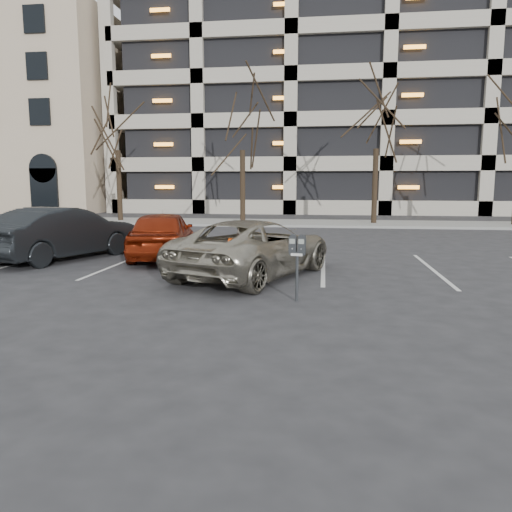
% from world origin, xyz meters
% --- Properties ---
extents(ground, '(140.00, 140.00, 0.00)m').
position_xyz_m(ground, '(0.00, 0.00, 0.00)').
color(ground, '#28282B').
rests_on(ground, ground).
extents(sidewalk, '(80.00, 4.00, 0.12)m').
position_xyz_m(sidewalk, '(0.00, 16.00, 0.06)').
color(sidewalk, gray).
rests_on(sidewalk, ground).
extents(stall_lines, '(16.90, 5.20, 0.00)m').
position_xyz_m(stall_lines, '(-1.40, 2.30, 0.01)').
color(stall_lines, silver).
rests_on(stall_lines, ground).
extents(parking_garage, '(52.00, 20.00, 19.00)m').
position_xyz_m(parking_garage, '(12.00, 33.84, 9.26)').
color(parking_garage, black).
rests_on(parking_garage, ground).
extents(tree_a, '(3.91, 3.91, 8.89)m').
position_xyz_m(tree_a, '(-10.00, 16.00, 6.43)').
color(tree_a, black).
rests_on(tree_a, ground).
extents(tree_b, '(3.85, 3.85, 8.76)m').
position_xyz_m(tree_b, '(-3.00, 16.00, 6.33)').
color(tree_b, black).
rests_on(tree_b, ground).
extents(tree_c, '(3.87, 3.87, 8.79)m').
position_xyz_m(tree_c, '(4.00, 16.00, 6.35)').
color(tree_c, black).
rests_on(tree_c, ground).
extents(parking_meter, '(0.33, 0.17, 1.25)m').
position_xyz_m(parking_meter, '(0.91, -1.61, 0.96)').
color(parking_meter, black).
rests_on(parking_meter, ground).
extents(suv_silver, '(3.95, 5.38, 1.37)m').
position_xyz_m(suv_silver, '(-0.25, 0.85, 0.68)').
color(suv_silver, '#A6A08D').
rests_on(suv_silver, ground).
extents(car_red, '(2.43, 4.43, 1.43)m').
position_xyz_m(car_red, '(-3.32, 3.27, 0.71)').
color(car_red, maroon).
rests_on(car_red, ground).
extents(car_dark, '(3.17, 4.91, 1.53)m').
position_xyz_m(car_dark, '(-6.12, 2.71, 0.76)').
color(car_dark, black).
rests_on(car_dark, ground).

